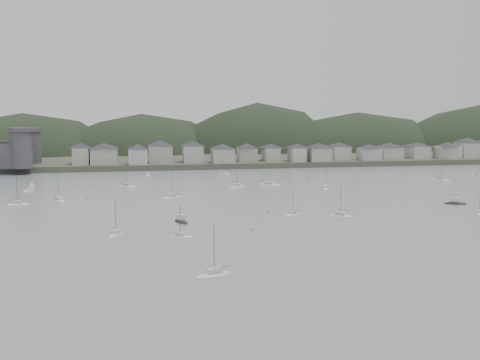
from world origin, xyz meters
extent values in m
plane|color=slate|center=(0.00, 0.00, 0.00)|extent=(900.00, 900.00, 0.00)
cube|color=#383D2D|center=(0.00, 295.00, 1.50)|extent=(900.00, 250.00, 3.00)
ellipsoid|color=black|center=(-110.87, 271.94, -10.14)|extent=(138.98, 92.48, 81.13)
ellipsoid|color=black|center=(-32.30, 272.87, -9.97)|extent=(132.08, 90.41, 79.74)
ellipsoid|color=black|center=(50.65, 272.93, -12.68)|extent=(133.88, 88.37, 101.41)
ellipsoid|color=black|center=(125.95, 267.91, -10.32)|extent=(165.81, 81.78, 82.55)
cylinder|color=#37373A|center=(-92.00, 166.00, 12.00)|extent=(10.00, 10.00, 18.00)
cylinder|color=#37373A|center=(-92.00, 194.00, 11.50)|extent=(10.00, 10.00, 17.00)
cube|color=#37373A|center=(-92.00, 180.00, 9.00)|extent=(3.50, 30.00, 12.00)
cube|color=gray|center=(-65.00, 181.96, 7.29)|extent=(8.34, 12.91, 8.59)
pyramid|color=#26272B|center=(-65.00, 181.96, 13.09)|extent=(15.78, 15.78, 3.01)
cube|color=gray|center=(-53.32, 181.32, 7.18)|extent=(13.68, 13.35, 8.36)
pyramid|color=#26272B|center=(-53.32, 181.32, 12.82)|extent=(20.07, 20.07, 2.93)
cube|color=#A8A69E|center=(-35.57, 176.02, 7.04)|extent=(9.78, 10.20, 8.08)
pyramid|color=#26272B|center=(-35.57, 176.02, 12.49)|extent=(14.83, 14.83, 2.83)
cube|color=gray|center=(-23.51, 185.65, 7.55)|extent=(12.59, 13.33, 9.09)
pyramid|color=#26272B|center=(-23.51, 185.65, 13.68)|extent=(19.24, 19.24, 3.18)
cube|color=#A8A69E|center=(-5.75, 184.10, 7.43)|extent=(10.74, 12.17, 8.87)
pyramid|color=#26272B|center=(-5.75, 184.10, 13.42)|extent=(17.01, 17.01, 3.10)
cube|color=gray|center=(9.92, 177.53, 6.85)|extent=(11.63, 12.09, 7.69)
pyramid|color=#26272B|center=(9.92, 177.53, 12.04)|extent=(17.61, 17.61, 2.69)
cube|color=gray|center=(25.25, 186.19, 6.72)|extent=(10.37, 9.35, 7.44)
pyramid|color=#26272B|center=(25.25, 186.19, 11.74)|extent=(14.65, 14.65, 2.60)
cube|color=gray|center=(38.63, 183.79, 6.61)|extent=(8.24, 12.20, 7.22)
pyramid|color=#26272B|center=(38.63, 183.79, 11.48)|extent=(15.17, 15.17, 2.53)
cube|color=#A8A69E|center=(52.50, 178.55, 6.73)|extent=(8.06, 10.91, 7.46)
pyramid|color=#26272B|center=(52.50, 178.55, 11.77)|extent=(14.08, 14.08, 2.61)
cube|color=gray|center=(64.81, 177.06, 6.83)|extent=(11.73, 11.78, 7.66)
pyramid|color=#26272B|center=(64.81, 177.06, 12.00)|extent=(17.46, 17.46, 2.68)
cube|color=#A8A69E|center=(80.64, 186.91, 6.67)|extent=(10.19, 13.02, 7.33)
pyramid|color=#26272B|center=(80.64, 186.91, 11.62)|extent=(17.23, 17.23, 2.57)
cube|color=#A8A69E|center=(95.55, 178.06, 6.44)|extent=(11.70, 9.81, 6.88)
pyramid|color=#26272B|center=(95.55, 178.06, 11.08)|extent=(15.97, 15.97, 2.41)
cube|color=#A8A69E|center=(112.40, 186.91, 6.50)|extent=(12.83, 12.48, 7.00)
pyramid|color=#26272B|center=(112.40, 186.91, 11.22)|extent=(18.79, 18.79, 2.45)
cube|color=#A8A69E|center=(130.73, 187.42, 6.48)|extent=(11.07, 13.50, 6.97)
pyramid|color=#26272B|center=(130.73, 187.42, 11.19)|extent=(18.25, 18.25, 2.44)
cube|color=#A8A69E|center=(146.02, 179.72, 6.67)|extent=(13.75, 9.12, 7.34)
pyramid|color=#26272B|center=(146.02, 179.72, 11.62)|extent=(16.97, 16.97, 2.57)
cube|color=#A8A69E|center=(162.92, 185.95, 7.53)|extent=(11.37, 11.57, 9.05)
pyramid|color=#26272B|center=(162.92, 185.95, 13.63)|extent=(17.03, 17.03, 3.17)
ellipsoid|color=silver|center=(-62.98, 75.49, 0.05)|extent=(6.80, 9.23, 1.79)
cube|color=beige|center=(-62.98, 75.49, 1.24)|extent=(3.23, 3.69, 0.70)
cylinder|color=#3F3F42|center=(-62.98, 75.49, 5.79)|extent=(0.12, 0.12, 11.19)
cylinder|color=#3F3F42|center=(-63.76, 74.08, 1.79)|extent=(2.02, 3.58, 0.10)
ellipsoid|color=silver|center=(-42.03, 18.08, 0.05)|extent=(5.22, 7.77, 1.49)
cube|color=beige|center=(-42.03, 18.08, 1.09)|extent=(2.56, 3.05, 0.70)
cylinder|color=#3F3F42|center=(-42.03, 18.08, 4.85)|extent=(0.12, 0.12, 9.31)
cylinder|color=#3F3F42|center=(-42.57, 19.30, 1.64)|extent=(1.46, 3.10, 0.10)
ellipsoid|color=silver|center=(-79.83, 120.69, 0.05)|extent=(4.52, 7.92, 1.51)
cube|color=beige|center=(-79.83, 120.69, 1.10)|extent=(2.36, 3.01, 0.70)
cylinder|color=#3F3F42|center=(-79.83, 120.69, 4.91)|extent=(0.12, 0.12, 9.43)
cylinder|color=#3F3F42|center=(-80.23, 119.39, 1.65)|extent=(1.09, 3.27, 0.10)
ellipsoid|color=silver|center=(21.34, 31.02, 0.05)|extent=(7.51, 5.76, 1.47)
cube|color=beige|center=(21.34, 31.02, 1.08)|extent=(3.03, 2.70, 0.70)
cylinder|color=#3F3F42|center=(21.34, 31.02, 4.78)|extent=(0.12, 0.12, 9.17)
cylinder|color=#3F3F42|center=(22.48, 31.69, 1.63)|extent=(2.89, 1.77, 0.10)
ellipsoid|color=silver|center=(17.77, 102.14, 0.05)|extent=(10.11, 8.96, 2.06)
cube|color=beige|center=(17.77, 102.14, 1.38)|extent=(4.23, 4.01, 0.70)
cylinder|color=#3F3F42|center=(17.77, 102.14, 6.63)|extent=(0.12, 0.12, 12.86)
cylinder|color=#3F3F42|center=(19.22, 103.29, 1.93)|extent=(3.69, 2.95, 0.10)
ellipsoid|color=silver|center=(63.10, 26.32, 0.05)|extent=(5.14, 6.85, 1.33)
cube|color=beige|center=(63.10, 26.32, 1.02)|extent=(2.42, 2.75, 0.70)
cylinder|color=#3F3F42|center=(63.10, 26.32, 4.36)|extent=(0.12, 0.12, 8.33)
ellipsoid|color=silver|center=(124.80, 118.23, 0.05)|extent=(4.90, 7.21, 1.38)
cube|color=beige|center=(124.80, 118.23, 1.04)|extent=(2.39, 2.84, 0.70)
cylinder|color=#3F3F42|center=(124.80, 118.23, 4.52)|extent=(0.12, 0.12, 8.65)
cylinder|color=#3F3F42|center=(124.28, 117.10, 1.59)|extent=(1.39, 2.87, 0.10)
ellipsoid|color=silver|center=(-40.71, 108.30, 0.05)|extent=(8.96, 8.22, 1.85)
cube|color=beige|center=(-40.71, 108.30, 1.27)|extent=(3.78, 3.64, 0.70)
cylinder|color=#3F3F42|center=(-40.71, 108.30, 5.97)|extent=(0.12, 0.12, 11.55)
cylinder|color=#3F3F42|center=(-41.98, 107.23, 1.82)|extent=(3.24, 2.76, 0.10)
ellipsoid|color=silver|center=(8.31, 35.48, 0.05)|extent=(6.32, 4.15, 1.21)
cube|color=beige|center=(8.31, 35.48, 0.95)|extent=(2.47, 2.05, 0.70)
cylinder|color=#3F3F42|center=(8.31, 35.48, 3.98)|extent=(0.12, 0.12, 7.56)
cylinder|color=#3F3F42|center=(9.31, 35.05, 1.50)|extent=(2.54, 1.16, 0.10)
ellipsoid|color=silver|center=(37.08, 87.53, 0.05)|extent=(5.95, 8.87, 1.70)
cube|color=beige|center=(37.08, 87.53, 1.20)|extent=(2.92, 3.48, 0.70)
cylinder|color=#3F3F42|center=(37.08, 87.53, 5.51)|extent=(0.12, 0.12, 10.63)
cylinder|color=#3F3F42|center=(36.46, 88.93, 1.75)|extent=(1.65, 3.53, 0.10)
ellipsoid|color=silver|center=(-75.26, 70.23, 0.05)|extent=(7.67, 4.01, 1.46)
cube|color=beige|center=(-75.26, 70.23, 1.08)|extent=(2.87, 2.17, 0.70)
cylinder|color=#3F3F42|center=(-75.26, 70.23, 4.77)|extent=(0.12, 0.12, 9.15)
cylinder|color=#3F3F42|center=(-76.54, 70.54, 1.63)|extent=(3.22, 0.88, 0.10)
ellipsoid|color=silver|center=(-26.71, 12.53, 0.05)|extent=(6.48, 3.37, 1.24)
cube|color=beige|center=(-26.71, 12.53, 0.97)|extent=(2.43, 1.83, 0.70)
cylinder|color=#3F3F42|center=(-26.71, 12.53, 4.07)|extent=(0.12, 0.12, 7.74)
cylinder|color=#3F3F42|center=(-27.79, 12.27, 1.52)|extent=(2.73, 0.75, 0.10)
ellipsoid|color=silver|center=(-24.48, 74.95, 0.05)|extent=(8.59, 7.60, 1.75)
cube|color=beige|center=(-24.48, 74.95, 1.22)|extent=(3.59, 3.40, 0.70)
cylinder|color=#3F3F42|center=(-24.48, 74.95, 5.66)|extent=(0.12, 0.12, 10.92)
cylinder|color=#3F3F42|center=(-23.24, 73.98, 1.77)|extent=(3.15, 2.51, 0.10)
ellipsoid|color=silver|center=(-22.99, -20.00, 0.05)|extent=(7.88, 4.47, 1.50)
cube|color=beige|center=(-22.99, -20.00, 1.10)|extent=(2.99, 2.34, 0.70)
cylinder|color=#3F3F42|center=(-22.99, -20.00, 4.89)|extent=(0.12, 0.12, 9.38)
cylinder|color=#3F3F42|center=(-21.70, -20.39, 1.65)|extent=(3.26, 1.07, 0.10)
ellipsoid|color=silver|center=(3.57, 99.68, 0.05)|extent=(8.09, 6.71, 1.61)
cube|color=beige|center=(3.57, 99.68, 1.16)|extent=(3.33, 3.06, 0.70)
cylinder|color=#3F3F42|center=(3.57, 99.68, 5.24)|extent=(0.12, 0.12, 10.07)
cylinder|color=#3F3F42|center=(2.38, 100.51, 1.71)|extent=(3.03, 2.15, 0.10)
ellipsoid|color=silver|center=(-77.86, 103.24, 0.05)|extent=(4.88, 6.37, 1.24)
cube|color=beige|center=(-77.86, 103.24, 0.97)|extent=(2.29, 2.57, 0.70)
cylinder|color=#3F3F42|center=(-77.86, 103.24, 4.09)|extent=(0.12, 0.12, 7.78)
cylinder|color=#3F3F42|center=(-78.43, 104.20, 1.52)|extent=(1.51, 2.46, 0.10)
ellipsoid|color=silver|center=(-31.17, 150.00, 0.05)|extent=(3.51, 8.08, 1.56)
cube|color=beige|center=(-31.17, 150.00, 1.13)|extent=(2.07, 2.94, 0.70)
cylinder|color=#3F3F42|center=(-31.17, 150.00, 5.09)|extent=(0.12, 0.12, 9.77)
cylinder|color=#3F3F42|center=(-30.99, 148.61, 1.68)|extent=(0.56, 3.50, 0.10)
ellipsoid|color=silver|center=(96.88, 103.69, 0.05)|extent=(7.45, 9.77, 1.91)
cube|color=beige|center=(96.88, 103.69, 1.30)|extent=(3.50, 3.94, 0.70)
cylinder|color=#3F3F42|center=(96.88, 103.69, 6.16)|extent=(0.12, 0.12, 11.92)
cylinder|color=#3F3F42|center=(96.02, 102.21, 1.85)|extent=(2.25, 3.76, 0.10)
ellipsoid|color=silver|center=(6.22, 150.00, 0.05)|extent=(6.37, 7.66, 1.53)
cube|color=beige|center=(6.22, 150.00, 1.11)|extent=(2.91, 3.15, 0.70)
cylinder|color=#3F3F42|center=(6.22, 150.00, 4.97)|extent=(0.12, 0.12, 9.54)
cylinder|color=#3F3F42|center=(7.00, 151.13, 1.66)|extent=(2.05, 2.87, 0.10)
ellipsoid|color=black|center=(67.03, 45.10, 0.05)|extent=(7.61, 5.46, 1.58)
cube|color=beige|center=(67.03, 45.10, 1.49)|extent=(2.82, 2.75, 1.40)
cylinder|color=#3F3F42|center=(67.03, 45.10, 2.39)|extent=(0.10, 0.10, 1.20)
ellipsoid|color=black|center=(-24.88, 31.65, 0.05)|extent=(4.66, 7.38, 1.53)
cube|color=beige|center=(-24.88, 31.65, 1.46)|extent=(2.52, 2.61, 1.40)
cylinder|color=#3F3F42|center=(-24.88, 31.65, 2.36)|extent=(0.10, 0.10, 1.20)
sphere|color=#CF6C45|center=(2.42, 41.05, 0.15)|extent=(0.70, 0.70, 0.70)
sphere|color=#CF6C45|center=(-7.59, 18.08, 0.15)|extent=(0.70, 0.70, 0.70)
sphere|color=#CF6C45|center=(-53.99, 79.33, 0.15)|extent=(0.70, 0.70, 0.70)
sphere|color=#CF6C45|center=(-75.17, 130.15, 0.15)|extent=(0.70, 0.70, 0.70)
sphere|color=#CF6C45|center=(-72.42, 33.11, 0.15)|extent=(0.70, 0.70, 0.70)
camera|label=1|loc=(-36.80, -117.80, 30.02)|focal=41.05mm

